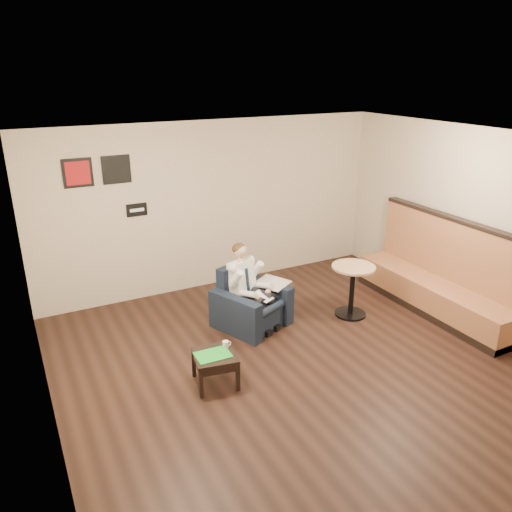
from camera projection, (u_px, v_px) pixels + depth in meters
name	position (u px, v px, depth m)	size (l,w,h in m)	color
ground	(310.00, 367.00, 6.34)	(6.00, 6.00, 0.00)	black
wall_back	(214.00, 206.00, 8.33)	(6.00, 0.02, 2.80)	beige
wall_left	(40.00, 322.00, 4.54)	(0.02, 6.00, 2.80)	beige
wall_right	(489.00, 229.00, 7.14)	(0.02, 6.00, 2.80)	beige
ceiling	(320.00, 144.00, 5.34)	(6.00, 6.00, 0.02)	white
seating_sign	(137.00, 210.00, 7.72)	(0.32, 0.02, 0.20)	black
art_print_left	(78.00, 173.00, 7.14)	(0.42, 0.03, 0.42)	#A91419
art_print_right	(116.00, 170.00, 7.38)	(0.42, 0.03, 0.42)	black
armchair	(252.00, 298.00, 7.23)	(0.89, 0.89, 0.86)	black
seated_man	(257.00, 291.00, 7.10)	(0.56, 0.84, 1.17)	white
lap_papers	(263.00, 296.00, 7.07)	(0.20, 0.28, 0.01)	white
newspaper	(272.00, 283.00, 7.37)	(0.37, 0.47, 0.01)	silver
side_table	(215.00, 369.00, 5.95)	(0.49, 0.49, 0.40)	black
green_folder	(213.00, 355.00, 5.86)	(0.40, 0.29, 0.01)	green
coffee_mug	(226.00, 344.00, 6.01)	(0.07, 0.07, 0.08)	white
smartphone	(216.00, 347.00, 6.02)	(0.13, 0.06, 0.01)	black
banquette	(438.00, 267.00, 7.59)	(0.67, 2.81, 1.44)	#9F613D
cafe_table	(352.00, 291.00, 7.54)	(0.65, 0.65, 0.81)	tan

